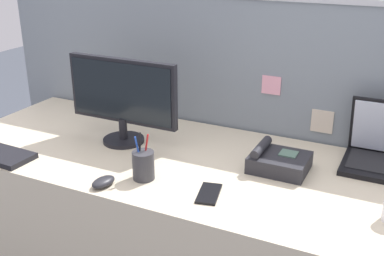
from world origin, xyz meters
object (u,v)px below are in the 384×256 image
(desktop_monitor, at_px, (122,96))
(desk_phone, at_px, (278,161))
(pen_cup, at_px, (143,165))
(cell_phone_black_slab, at_px, (209,193))
(computer_mouse_right_hand, at_px, (103,182))

(desktop_monitor, height_order, desk_phone, desktop_monitor)
(pen_cup, height_order, cell_phone_black_slab, pen_cup)
(desk_phone, distance_m, cell_phone_black_slab, 0.34)
(desktop_monitor, distance_m, computer_mouse_right_hand, 0.46)
(desk_phone, relative_size, computer_mouse_right_hand, 2.19)
(desk_phone, bearing_deg, cell_phone_black_slab, -118.29)
(computer_mouse_right_hand, bearing_deg, cell_phone_black_slab, 25.97)
(computer_mouse_right_hand, bearing_deg, desktop_monitor, 122.44)
(desk_phone, height_order, pen_cup, pen_cup)
(desk_phone, relative_size, pen_cup, 1.18)
(desktop_monitor, relative_size, pen_cup, 2.81)
(desk_phone, xyz_separation_m, computer_mouse_right_hand, (-0.53, -0.41, -0.02))
(desk_phone, bearing_deg, pen_cup, -145.67)
(cell_phone_black_slab, bearing_deg, desk_phone, 48.87)
(desktop_monitor, distance_m, pen_cup, 0.41)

